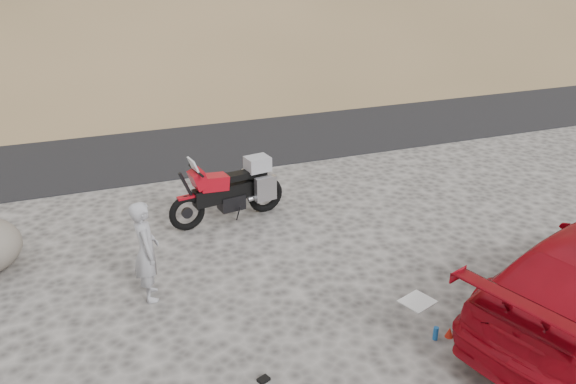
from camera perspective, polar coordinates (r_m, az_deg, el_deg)
ground at (r=8.98m, az=-3.85°, el=-11.37°), size 140.00×140.00×0.00m
road at (r=16.99m, az=-12.84°, el=5.54°), size 120.00×7.00×0.05m
motorcycle at (r=11.35m, az=-5.63°, el=0.18°), size 2.48×0.96×1.48m
man at (r=9.42m, az=-13.70°, el=-10.23°), size 0.40×0.61×1.67m
gear_white_cloth at (r=9.26m, az=13.02°, el=-10.77°), size 0.60×0.57×0.02m
gear_bottle at (r=8.50m, az=14.77°, el=-13.71°), size 0.09×0.09×0.20m
gear_funnel at (r=8.61m, az=16.08°, el=-13.53°), size 0.14×0.14×0.16m
gear_glove_a at (r=7.65m, az=-2.50°, el=-18.50°), size 0.18×0.16×0.04m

